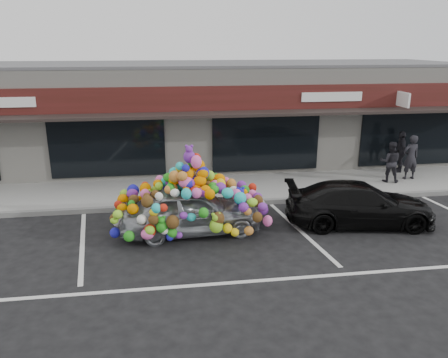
{
  "coord_description": "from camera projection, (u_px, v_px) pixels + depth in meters",
  "views": [
    {
      "loc": [
        -0.96,
        -10.77,
        5.1
      ],
      "look_at": [
        0.78,
        1.4,
        1.27
      ],
      "focal_mm": 35.0,
      "sensor_mm": 36.0,
      "label": 1
    }
  ],
  "objects": [
    {
      "name": "shop_building",
      "position": [
        184.0,
        113.0,
        19.16
      ],
      "size": [
        24.0,
        7.2,
        4.31
      ],
      "color": "beige",
      "rests_on": "ground"
    },
    {
      "name": "ground",
      "position": [
        203.0,
        240.0,
        11.82
      ],
      "size": [
        90.0,
        90.0,
        0.0
      ],
      "primitive_type": "plane",
      "color": "black",
      "rests_on": "ground"
    },
    {
      "name": "sidewalk",
      "position": [
        192.0,
        190.0,
        15.58
      ],
      "size": [
        26.0,
        3.0,
        0.15
      ],
      "primitive_type": "cube",
      "color": "#979691",
      "rests_on": "ground"
    },
    {
      "name": "pedestrian_b",
      "position": [
        390.0,
        162.0,
        16.13
      ],
      "size": [
        0.9,
        0.82,
        1.52
      ],
      "primitive_type": "imported",
      "rotation": [
        0.0,
        0.0,
        2.74
      ],
      "color": "black",
      "rests_on": "sidewalk"
    },
    {
      "name": "parking_stripe_mid",
      "position": [
        300.0,
        231.0,
        12.39
      ],
      "size": [
        0.73,
        4.37,
        0.01
      ],
      "primitive_type": "cube",
      "rotation": [
        0.0,
        0.0,
        0.14
      ],
      "color": "silver",
      "rests_on": "ground"
    },
    {
      "name": "parking_stripe_left",
      "position": [
        82.0,
        244.0,
        11.58
      ],
      "size": [
        0.73,
        4.37,
        0.01
      ],
      "primitive_type": "cube",
      "rotation": [
        0.0,
        0.0,
        0.14
      ],
      "color": "silver",
      "rests_on": "ground"
    },
    {
      "name": "pedestrian_a",
      "position": [
        411.0,
        157.0,
        16.43
      ],
      "size": [
        0.64,
        0.44,
        1.7
      ],
      "primitive_type": "imported",
      "rotation": [
        0.0,
        0.0,
        3.2
      ],
      "color": "black",
      "rests_on": "sidewalk"
    },
    {
      "name": "lane_line",
      "position": [
        300.0,
        278.0,
        9.92
      ],
      "size": [
        14.0,
        0.12,
        0.01
      ],
      "primitive_type": "cube",
      "color": "silver",
      "rests_on": "ground"
    },
    {
      "name": "pedestrian_c",
      "position": [
        400.0,
        151.0,
        17.39
      ],
      "size": [
        1.04,
        0.65,
        1.65
      ],
      "primitive_type": "imported",
      "rotation": [
        0.0,
        0.0,
        4.43
      ],
      "color": "black",
      "rests_on": "sidewalk"
    },
    {
      "name": "black_sedan",
      "position": [
        360.0,
        204.0,
        12.72
      ],
      "size": [
        2.32,
        4.47,
        1.24
      ],
      "primitive_type": "imported",
      "rotation": [
        0.0,
        0.0,
        1.43
      ],
      "color": "black",
      "rests_on": "ground"
    },
    {
      "name": "toy_car",
      "position": [
        191.0,
        204.0,
        12.09
      ],
      "size": [
        2.86,
        4.31,
        2.44
      ],
      "rotation": [
        0.0,
        0.0,
        1.64
      ],
      "color": "#9DA0A7",
      "rests_on": "ground"
    },
    {
      "name": "kerb",
      "position": [
        196.0,
        205.0,
        14.16
      ],
      "size": [
        26.0,
        0.18,
        0.16
      ],
      "primitive_type": "cube",
      "color": "slate",
      "rests_on": "ground"
    }
  ]
}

